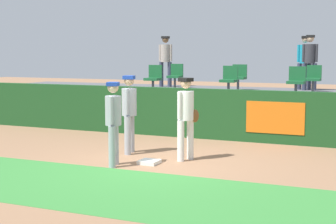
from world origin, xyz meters
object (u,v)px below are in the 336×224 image
Objects in this scene: first_base at (149,162)px; player_coach_visitor at (113,118)px; seat_back_left at (176,75)px; player_runner_visitor at (129,109)px; seat_front_center at (229,78)px; player_fielder_home at (186,113)px; spectator_capped at (305,59)px; seat_front_left at (154,77)px; spectator_hooded at (310,58)px; seat_back_center at (239,76)px; spectator_casual at (165,58)px; seat_back_right at (313,77)px; seat_front_right at (296,80)px.

player_coach_visitor reaches higher than first_base.
player_coach_visitor is 2.08× the size of seat_back_left.
seat_back_left is (-1.31, 5.94, 0.54)m from player_runner_visitor.
seat_front_center reaches higher than first_base.
player_fielder_home is 1.02× the size of spectator_capped.
seat_front_left is at bearing -175.07° from player_runner_visitor.
player_fielder_home is 1.63m from player_coach_visitor.
seat_back_left is at bearing 7.74° from spectator_capped.
first_base is 5.68m from seat_front_left.
seat_back_left is 0.47× the size of spectator_hooded.
player_coach_visitor is at bearing 66.10° from spectator_capped.
seat_front_center is 3.42m from spectator_capped.
spectator_hooded is at bearing 142.91° from player_runner_visitor.
player_coach_visitor is 7.48m from seat_back_left.
seat_back_center is 0.47× the size of spectator_capped.
seat_front_center is (2.45, 0.00, 0.00)m from seat_front_left.
seat_front_center is 3.28m from spectator_hooded.
spectator_casual reaches higher than spectator_hooded.
seat_back_left and seat_back_center have the same top height.
player_fielder_home is 7.44m from spectator_capped.
player_runner_visitor is 2.16× the size of seat_back_right.
spectator_hooded is at bearing 143.97° from player_coach_visitor.
seat_back_right is 0.46× the size of spectator_casual.
seat_back_right is (4.62, 1.80, 0.00)m from seat_front_left.
player_coach_visitor is at bearing -98.56° from seat_front_center.
player_fielder_home is 1.50m from player_runner_visitor.
seat_back_left and seat_back_right have the same top height.
seat_front_right and seat_back_left have the same top height.
spectator_casual is at bearing 154.64° from seat_front_right.
spectator_capped is at bearing 145.33° from player_runner_visitor.
seat_back_left is at bearing 175.50° from player_coach_visitor.
seat_back_center is at bearing 140.32° from seat_front_right.
seat_front_left reaches higher than player_fielder_home.
spectator_casual is at bearing -134.43° from player_fielder_home.
spectator_capped is at bearing -53.57° from spectator_hooded.
seat_front_left is 2.87m from seat_back_center.
spectator_hooded is (2.75, 8.07, 1.14)m from player_coach_visitor.
seat_back_left is 3.05m from seat_front_center.
player_fielder_home is at bearing -85.60° from seat_front_center.
seat_back_left is at bearing 157.82° from seat_front_right.
spectator_casual is at bearing 168.29° from seat_back_center.
player_fielder_home is 2.15× the size of seat_front_left.
seat_front_left is (-1.63, 5.47, 0.58)m from player_coach_visitor.
first_base is 0.48× the size of seat_back_right.
seat_back_center is at bearing 179.99° from seat_back_right.
seat_front_center is (1.16, 4.14, 0.54)m from player_runner_visitor.
spectator_hooded is at bearing 10.21° from seat_back_left.
seat_back_center is (-0.55, 6.13, 0.55)m from player_fielder_home.
player_coach_visitor is 2.08× the size of seat_back_right.
seat_back_left is at bearing 12.42° from spectator_hooded.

